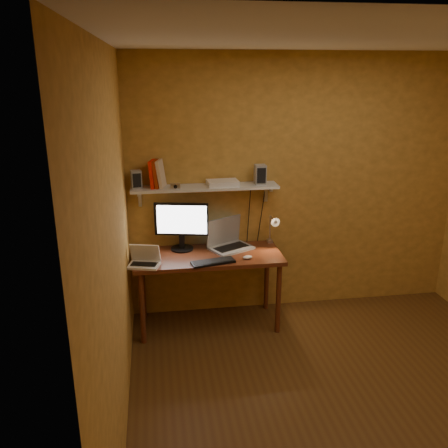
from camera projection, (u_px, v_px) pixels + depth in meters
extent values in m
cube|color=#563516|center=(350.00, 399.00, 3.68)|extent=(3.40, 3.20, 0.02)
cube|color=silver|center=(386.00, 38.00, 2.86)|extent=(3.40, 3.20, 0.02)
cube|color=gold|center=(297.00, 187.00, 4.78)|extent=(3.40, 0.02, 2.60)
cube|color=gold|center=(113.00, 255.00, 3.03)|extent=(0.02, 3.20, 2.60)
cube|color=maroon|center=(208.00, 256.00, 4.52)|extent=(1.40, 0.60, 0.04)
cylinder|color=maroon|center=(142.00, 308.00, 4.32)|extent=(0.05, 0.05, 0.71)
cylinder|color=maroon|center=(278.00, 299.00, 4.50)|extent=(0.05, 0.05, 0.71)
cylinder|color=maroon|center=(143.00, 286.00, 4.77)|extent=(0.05, 0.05, 0.71)
cylinder|color=maroon|center=(267.00, 278.00, 4.95)|extent=(0.05, 0.05, 0.71)
cube|color=silver|center=(205.00, 187.00, 4.50)|extent=(1.40, 0.25, 0.02)
cube|color=silver|center=(140.00, 197.00, 4.55)|extent=(0.03, 0.03, 0.18)
cube|color=silver|center=(266.00, 192.00, 4.72)|extent=(0.03, 0.03, 0.18)
cylinder|color=black|center=(182.00, 249.00, 4.64)|extent=(0.26, 0.26, 0.02)
cube|color=black|center=(182.00, 241.00, 4.61)|extent=(0.06, 0.05, 0.16)
cube|color=black|center=(181.00, 219.00, 4.55)|extent=(0.52, 0.14, 0.32)
cube|color=white|center=(181.00, 220.00, 4.53)|extent=(0.47, 0.10, 0.28)
cube|color=gray|center=(231.00, 248.00, 4.65)|extent=(0.48, 0.43, 0.02)
cube|color=black|center=(231.00, 247.00, 4.64)|extent=(0.37, 0.29, 0.00)
cube|color=gray|center=(224.00, 231.00, 4.70)|extent=(0.37, 0.22, 0.28)
cube|color=#152844|center=(224.00, 231.00, 4.70)|extent=(0.32, 0.19, 0.23)
cube|color=white|center=(144.00, 265.00, 4.24)|extent=(0.31, 0.25, 0.02)
cube|color=black|center=(144.00, 264.00, 4.24)|extent=(0.25, 0.16, 0.00)
cube|color=white|center=(145.00, 253.00, 4.27)|extent=(0.28, 0.14, 0.18)
cube|color=black|center=(145.00, 253.00, 4.27)|extent=(0.24, 0.12, 0.15)
cube|color=black|center=(213.00, 262.00, 4.31)|extent=(0.42, 0.21, 0.02)
ellipsoid|color=white|center=(248.00, 257.00, 4.40)|extent=(0.10, 0.07, 0.03)
cube|color=silver|center=(270.00, 243.00, 4.83)|extent=(0.05, 0.06, 0.08)
cylinder|color=silver|center=(270.00, 229.00, 4.79)|extent=(0.02, 0.02, 0.28)
cylinder|color=silver|center=(272.00, 218.00, 4.67)|extent=(0.01, 0.16, 0.01)
cone|color=silver|center=(274.00, 221.00, 4.59)|extent=(0.09, 0.09, 0.09)
sphere|color=#FFE0A5|center=(275.00, 222.00, 4.57)|extent=(0.04, 0.04, 0.04)
cube|color=gray|center=(136.00, 179.00, 4.39)|extent=(0.11, 0.11, 0.17)
cube|color=gray|center=(260.00, 174.00, 4.54)|extent=(0.11, 0.11, 0.19)
cube|color=red|center=(153.00, 174.00, 4.40)|extent=(0.09, 0.18, 0.26)
cube|color=#952806|center=(157.00, 174.00, 4.41)|extent=(0.10, 0.18, 0.26)
cube|color=beige|center=(161.00, 174.00, 4.41)|extent=(0.11, 0.18, 0.26)
cube|color=silver|center=(175.00, 186.00, 4.38)|extent=(0.09, 0.03, 0.05)
cylinder|color=black|center=(175.00, 186.00, 4.36)|extent=(0.03, 0.02, 0.03)
cube|color=white|center=(223.00, 183.00, 4.51)|extent=(0.30, 0.21, 0.05)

